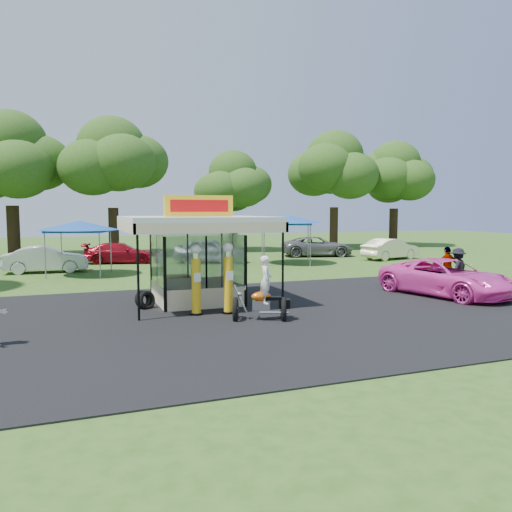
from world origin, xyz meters
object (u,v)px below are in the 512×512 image
at_px(pink_sedan, 446,278).
at_px(bg_car_c, 210,251).
at_px(spectator_east_b, 447,267).
at_px(bg_car_a, 46,259).
at_px(bg_car_b, 120,253).
at_px(gas_pump_left, 196,282).
at_px(a_frame_sign, 509,291).
at_px(motorcycle, 264,295).
at_px(gas_pump_right, 228,280).
at_px(spectator_east_a, 458,268).
at_px(kiosk_car, 184,283).
at_px(bg_car_e, 390,249).
at_px(bg_car_d, 317,246).
at_px(tent_west, 79,226).
at_px(gas_station_kiosk, 196,258).
at_px(tent_east, 286,219).

xyz_separation_m(pink_sedan, bg_car_c, (-5.70, 16.65, 0.06)).
xyz_separation_m(pink_sedan, spectator_east_b, (1.83, 1.98, 0.17)).
distance_m(bg_car_a, bg_car_b, 5.95).
relative_size(gas_pump_left, a_frame_sign, 2.86).
bearing_deg(gas_pump_left, motorcycle, -39.91).
bearing_deg(gas_pump_right, a_frame_sign, -8.59).
xyz_separation_m(motorcycle, spectator_east_a, (10.86, 3.13, 0.08)).
distance_m(kiosk_car, bg_car_e, 20.31).
bearing_deg(bg_car_b, bg_car_d, -77.78).
bearing_deg(spectator_east_a, spectator_east_b, -101.90).
bearing_deg(tent_west, gas_pump_left, -74.82).
xyz_separation_m(spectator_east_b, bg_car_b, (-13.39, 16.60, -0.25)).
relative_size(gas_station_kiosk, a_frame_sign, 6.30).
height_order(a_frame_sign, bg_car_b, bg_car_b).
relative_size(spectator_east_a, tent_east, 0.40).
height_order(gas_station_kiosk, bg_car_b, gas_station_kiosk).
height_order(gas_pump_left, bg_car_a, gas_pump_left).
bearing_deg(gas_station_kiosk, bg_car_b, 94.65).
distance_m(gas_pump_left, bg_car_c, 17.55).
bearing_deg(tent_east, a_frame_sign, -81.70).
distance_m(a_frame_sign, tent_east, 16.65).
xyz_separation_m(gas_pump_left, spectator_east_b, (12.63, 2.12, -0.21)).
bearing_deg(tent_east, spectator_east_b, -77.14).
relative_size(bg_car_d, tent_east, 1.17).
bearing_deg(gas_pump_right, tent_east, 59.16).
bearing_deg(tent_east, bg_car_e, 0.10).
distance_m(pink_sedan, bg_car_d, 18.84).
bearing_deg(gas_pump_left, spectator_east_a, 7.00).
bearing_deg(bg_car_c, kiosk_car, -174.03).
relative_size(kiosk_car, tent_east, 0.59).
distance_m(gas_station_kiosk, gas_pump_right, 2.59).
distance_m(a_frame_sign, bg_car_a, 24.23).
bearing_deg(gas_station_kiosk, gas_pump_left, -104.08).
bearing_deg(bg_car_e, tent_west, 80.27).
bearing_deg(tent_east, pink_sedan, -86.05).
bearing_deg(motorcycle, pink_sedan, 31.74).
bearing_deg(bg_car_b, gas_pump_right, -161.85).
height_order(gas_pump_right, spectator_east_b, gas_pump_right).
distance_m(spectator_east_b, tent_west, 19.45).
bearing_deg(motorcycle, kiosk_car, 122.98).
bearing_deg(spectator_east_b, spectator_east_a, 104.16).
distance_m(bg_car_b, tent_west, 6.78).
bearing_deg(a_frame_sign, pink_sedan, 125.68).
relative_size(gas_station_kiosk, bg_car_e, 1.15).
relative_size(spectator_east_a, tent_west, 0.44).
xyz_separation_m(gas_pump_right, tent_west, (-4.58, 13.01, 1.55)).
distance_m(bg_car_e, tent_east, 8.76).
xyz_separation_m(gas_station_kiosk, bg_car_b, (-1.34, 16.41, -1.08)).
bearing_deg(a_frame_sign, bg_car_a, 136.88).
relative_size(gas_pump_left, spectator_east_b, 1.27).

